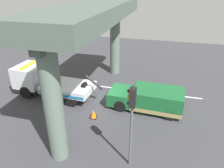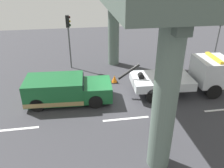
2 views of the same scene
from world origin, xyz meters
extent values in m
cube|color=#38383D|center=(0.00, 0.00, -0.05)|extent=(60.00, 40.00, 0.10)
cube|color=silver|center=(-6.00, -2.49, 0.00)|extent=(2.60, 0.16, 0.01)
cube|color=silver|center=(0.00, -2.49, 0.00)|extent=(2.60, 0.16, 0.01)
cube|color=silver|center=(6.00, -2.49, 0.00)|extent=(2.60, 0.16, 0.01)
cube|color=silver|center=(2.89, 0.06, 0.93)|extent=(3.96, 2.59, 0.55)
cube|color=silver|center=(6.22, -0.11, 1.48)|extent=(2.16, 2.41, 1.65)
cube|color=black|center=(6.83, -0.14, 1.84)|extent=(0.17, 2.21, 0.66)
cube|color=#196B9E|center=(2.95, 1.26, 0.84)|extent=(3.64, 0.21, 0.20)
cylinder|color=black|center=(0.70, 0.17, 1.66)|extent=(1.42, 0.25, 1.07)
cylinder|color=black|center=(1.51, 0.13, 1.32)|extent=(0.38, 0.47, 0.36)
cube|color=yellow|center=(6.22, -0.11, 2.38)|extent=(0.34, 1.93, 0.16)
cylinder|color=black|center=(6.07, 0.94, 0.50)|extent=(1.02, 0.37, 1.00)
cylinder|color=black|center=(5.96, -1.14, 0.50)|extent=(1.02, 0.37, 1.00)
cylinder|color=black|center=(2.18, 1.14, 0.50)|extent=(1.02, 0.37, 1.00)
cylinder|color=black|center=(2.07, -0.94, 0.50)|extent=(1.02, 0.37, 1.00)
cube|color=#195B2D|center=(-3.94, 0.03, 0.91)|extent=(3.56, 2.37, 1.35)
cube|color=#195B2D|center=(-1.35, -0.10, 0.71)|extent=(1.83, 2.20, 0.95)
cube|color=black|center=(-2.19, -0.06, 1.20)|extent=(0.16, 1.94, 0.59)
cube|color=#9E8451|center=(-3.94, 0.03, 0.41)|extent=(3.58, 2.39, 0.28)
cylinder|color=black|center=(-1.45, 0.87, 0.42)|extent=(0.85, 0.32, 0.84)
cylinder|color=black|center=(-1.55, -1.05, 0.42)|extent=(0.85, 0.32, 0.84)
cylinder|color=black|center=(-4.84, 1.04, 0.42)|extent=(0.85, 0.32, 0.84)
cylinder|color=black|center=(-4.94, -0.88, 0.42)|extent=(0.85, 0.32, 0.84)
cylinder|color=#596B60|center=(0.67, 5.82, 3.02)|extent=(0.93, 0.93, 6.05)
cylinder|color=#596B60|center=(0.67, -5.82, 3.02)|extent=(0.93, 0.93, 6.05)
cube|color=#4B5B52|center=(0.67, 0.00, 6.55)|extent=(3.60, 13.63, 1.00)
cube|color=#3E4A43|center=(0.67, 0.00, 5.87)|extent=(0.50, 13.23, 0.36)
cylinder|color=#515456|center=(-3.00, 5.47, 1.70)|extent=(0.12, 0.12, 3.40)
cube|color=black|center=(-3.00, 5.47, 3.85)|extent=(0.28, 0.32, 0.90)
sphere|color=#360605|center=(-2.84, 5.47, 4.15)|extent=(0.18, 0.18, 0.18)
sphere|color=gold|center=(-2.84, 5.47, 3.85)|extent=(0.18, 0.18, 0.18)
sphere|color=black|center=(-2.84, 5.47, 3.55)|extent=(0.18, 0.18, 0.18)
cone|color=orange|center=(0.12, 2.11, 0.28)|extent=(0.43, 0.43, 0.56)
cube|color=black|center=(0.12, 2.11, 0.01)|extent=(0.47, 0.47, 0.03)
camera|label=1|loc=(-4.19, 13.29, 8.34)|focal=33.98mm
camera|label=2|loc=(-2.41, -12.64, 7.46)|focal=36.47mm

